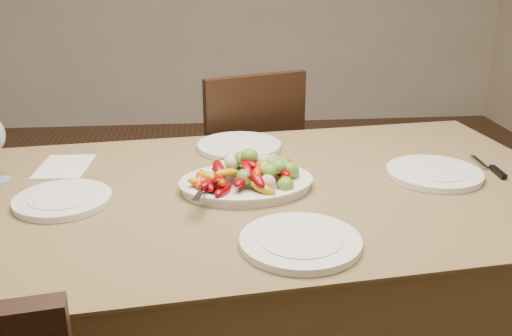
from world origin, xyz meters
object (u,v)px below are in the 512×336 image
object	(u,v)px
plate_right	(434,173)
plate_near	(300,242)
chair_far	(237,174)
dining_table	(256,301)
serving_platter	(246,185)
plate_left	(63,200)
plate_far	(239,146)

from	to	relation	value
plate_right	plate_near	xyz separation A→B (m)	(-0.47, -0.39, 0.00)
chair_far	dining_table	bearing A→B (deg)	70.37
serving_platter	plate_left	xyz separation A→B (m)	(-0.50, -0.05, -0.00)
plate_right	plate_far	world-z (taller)	same
plate_left	serving_platter	bearing A→B (deg)	5.89
plate_left	dining_table	bearing A→B (deg)	5.75
chair_far	plate_left	world-z (taller)	chair_far
dining_table	plate_right	size ratio (longest dim) A/B	6.51
plate_right	plate_near	size ratio (longest dim) A/B	1.01
dining_table	plate_near	world-z (taller)	plate_near
serving_platter	plate_right	distance (m)	0.57
dining_table	serving_platter	bearing A→B (deg)	-176.87
chair_far	plate_far	world-z (taller)	chair_far
dining_table	plate_near	distance (m)	0.52
chair_far	plate_right	xyz separation A→B (m)	(0.55, -0.79, 0.29)
dining_table	plate_near	xyz separation A→B (m)	(0.07, -0.35, 0.39)
chair_far	plate_far	size ratio (longest dim) A/B	3.34
dining_table	plate_far	distance (m)	0.52
plate_far	dining_table	bearing A→B (deg)	-85.95
chair_far	plate_right	size ratio (longest dim) A/B	3.36
dining_table	plate_left	distance (m)	0.65
plate_left	plate_right	world-z (taller)	same
serving_platter	plate_near	distance (m)	0.36
dining_table	plate_near	bearing A→B (deg)	-78.58
plate_right	plate_near	world-z (taller)	same
plate_left	plate_right	distance (m)	1.07
plate_right	plate_far	bearing A→B (deg)	151.50
serving_platter	plate_far	world-z (taller)	serving_platter
dining_table	plate_left	size ratio (longest dim) A/B	7.17
plate_right	plate_near	distance (m)	0.61
plate_left	plate_far	xyz separation A→B (m)	(0.50, 0.40, 0.00)
plate_far	plate_right	bearing A→B (deg)	-28.50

